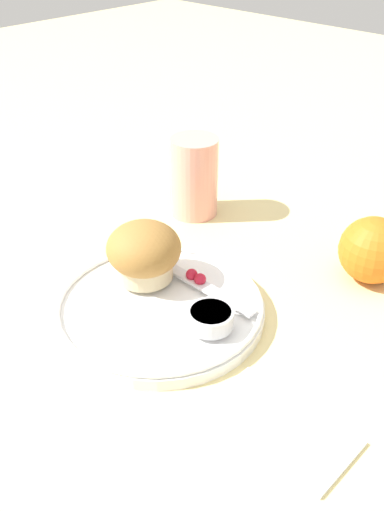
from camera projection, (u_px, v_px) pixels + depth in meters
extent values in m
plane|color=beige|center=(149.00, 313.00, 0.66)|extent=(3.00, 3.00, 0.00)
cylinder|color=white|center=(160.00, 310.00, 0.66)|extent=(0.24, 0.24, 0.01)
torus|color=white|center=(160.00, 303.00, 0.65)|extent=(0.24, 0.24, 0.01)
cylinder|color=beige|center=(145.00, 265.00, 0.68)|extent=(0.07, 0.07, 0.03)
ellipsoid|color=olive|center=(144.00, 248.00, 0.67)|extent=(0.09, 0.09, 0.06)
cylinder|color=silver|center=(211.00, 318.00, 0.61)|extent=(0.05, 0.05, 0.02)
cylinder|color=silver|center=(211.00, 313.00, 0.60)|extent=(0.04, 0.04, 0.00)
sphere|color=#B7192D|center=(192.00, 275.00, 0.68)|extent=(0.01, 0.01, 0.01)
sphere|color=#B7192D|center=(200.00, 279.00, 0.67)|extent=(0.01, 0.01, 0.01)
cube|color=silver|center=(189.00, 278.00, 0.68)|extent=(0.20, 0.02, 0.00)
sphere|color=orange|center=(373.00, 250.00, 0.70)|extent=(0.08, 0.08, 0.08)
cylinder|color=#E5998C|center=(194.00, 177.00, 0.83)|extent=(0.07, 0.07, 0.12)
cube|color=white|center=(280.00, 424.00, 0.52)|extent=(0.14, 0.07, 0.01)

